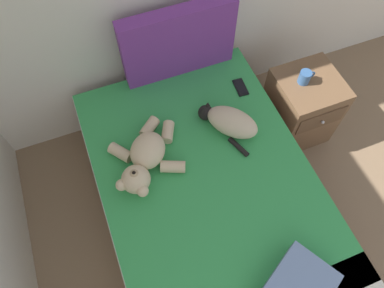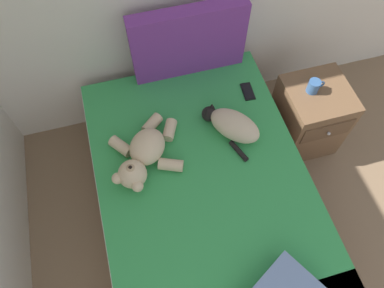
{
  "view_description": "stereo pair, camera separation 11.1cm",
  "coord_description": "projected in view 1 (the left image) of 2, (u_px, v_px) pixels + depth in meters",
  "views": [
    {
      "loc": [
        0.81,
        2.4,
        2.55
      ],
      "look_at": [
        1.22,
        3.43,
        0.62
      ],
      "focal_mm": 34.02,
      "sensor_mm": 36.0,
      "label": 1
    },
    {
      "loc": [
        0.92,
        2.36,
        2.55
      ],
      "look_at": [
        1.22,
        3.43,
        0.62
      ],
      "focal_mm": 34.02,
      "sensor_mm": 36.0,
      "label": 2
    }
  ],
  "objects": [
    {
      "name": "bed",
      "position": [
        208.0,
        201.0,
        2.41
      ],
      "size": [
        1.31,
        1.98,
        0.55
      ],
      "color": "brown",
      "rests_on": "ground_plane"
    },
    {
      "name": "cat",
      "position": [
        229.0,
        121.0,
        2.31
      ],
      "size": [
        0.36,
        0.43,
        0.15
      ],
      "color": "#C6B293",
      "rests_on": "bed"
    },
    {
      "name": "teddy_bear",
      "position": [
        145.0,
        159.0,
        2.17
      ],
      "size": [
        0.47,
        0.53,
        0.18
      ],
      "color": "beige",
      "rests_on": "bed"
    },
    {
      "name": "patterned_cushion",
      "position": [
        178.0,
        42.0,
        2.4
      ],
      "size": [
        0.77,
        0.11,
        0.51
      ],
      "color": "#72338C",
      "rests_on": "bed"
    },
    {
      "name": "mug",
      "position": [
        305.0,
        77.0,
        2.47
      ],
      "size": [
        0.12,
        0.08,
        0.09
      ],
      "color": "#33598C",
      "rests_on": "nightstand"
    },
    {
      "name": "nightstand",
      "position": [
        301.0,
        107.0,
        2.76
      ],
      "size": [
        0.44,
        0.47,
        0.59
      ],
      "color": "brown",
      "rests_on": "ground_plane"
    },
    {
      "name": "cell_phone",
      "position": [
        241.0,
        87.0,
        2.53
      ],
      "size": [
        0.08,
        0.15,
        0.01
      ],
      "color": "black",
      "rests_on": "bed"
    }
  ]
}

